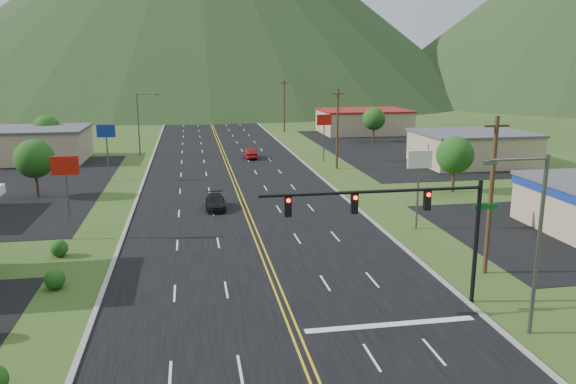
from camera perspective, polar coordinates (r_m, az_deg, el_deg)
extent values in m
cylinder|color=black|center=(32.59, 18.56, -4.87)|extent=(0.24, 0.24, 7.00)
cylinder|color=black|center=(29.41, 8.66, 0.04)|extent=(12.00, 0.18, 0.18)
cube|color=#0C591E|center=(32.25, 19.44, -1.42)|extent=(1.40, 0.06, 0.30)
cube|color=black|center=(30.62, 13.95, -0.83)|extent=(0.35, 0.28, 1.05)
sphere|color=#FF0C05|center=(30.39, 14.12, -0.27)|extent=(0.22, 0.22, 0.22)
cube|color=black|center=(29.25, 6.76, -1.18)|extent=(0.35, 0.28, 1.05)
sphere|color=#FF0C05|center=(29.00, 6.88, -0.59)|extent=(0.22, 0.22, 0.22)
cube|color=black|center=(28.46, -0.01, -1.48)|extent=(0.35, 0.28, 1.05)
sphere|color=#FF0C05|center=(28.21, 0.06, -0.89)|extent=(0.22, 0.22, 0.22)
cylinder|color=#59595E|center=(29.57, 24.08, -5.12)|extent=(0.20, 0.20, 9.00)
cylinder|color=#59595E|center=(27.82, 22.42, 3.09)|extent=(2.88, 0.12, 0.12)
cube|color=#59595E|center=(27.10, 19.82, 2.84)|extent=(0.60, 0.25, 0.18)
cylinder|color=#59595E|center=(83.90, -14.96, 6.65)|extent=(0.20, 0.20, 9.00)
cylinder|color=#59595E|center=(83.46, -14.13, 9.63)|extent=(2.88, 0.12, 0.12)
cube|color=#59595E|center=(83.38, -13.13, 9.61)|extent=(0.60, 0.25, 0.18)
cube|color=tan|center=(85.12, -25.78, 4.25)|extent=(18.00, 11.00, 4.20)
cube|color=#4C4C51|center=(84.86, -25.93, 5.75)|extent=(18.40, 11.40, 0.30)
cube|color=tan|center=(78.22, 18.24, 4.16)|extent=(14.00, 11.00, 4.00)
cube|color=#4C4C51|center=(77.95, 18.35, 5.72)|extent=(14.40, 11.40, 0.30)
cube|color=tan|center=(108.78, 7.68, 7.05)|extent=(16.00, 12.00, 4.20)
cube|color=maroon|center=(108.58, 7.71, 8.23)|extent=(16.40, 12.40, 0.30)
cylinder|color=#59595E|center=(45.38, -21.41, -1.46)|extent=(0.16, 0.16, 5.00)
cube|color=#B6140A|center=(44.74, -21.75, 2.52)|extent=(2.00, 0.18, 1.40)
cylinder|color=#59595E|center=(66.65, -17.82, 3.19)|extent=(0.16, 0.16, 5.00)
cube|color=navy|center=(66.21, -18.01, 5.92)|extent=(2.00, 0.18, 1.40)
cylinder|color=#59595E|center=(46.06, 13.02, -0.68)|extent=(0.16, 0.16, 5.00)
cube|color=white|center=(45.43, 13.23, 3.24)|extent=(2.00, 0.18, 1.40)
cylinder|color=#59595E|center=(76.02, 3.66, 4.93)|extent=(0.16, 0.16, 5.00)
cube|color=#B6140A|center=(75.64, 3.70, 7.33)|extent=(2.00, 0.18, 1.40)
cylinder|color=#382314|center=(61.22, -24.17, 0.89)|extent=(0.30, 0.30, 3.00)
sphere|color=#1B4915|center=(60.81, -24.38, 3.10)|extent=(3.84, 3.84, 3.84)
cylinder|color=#382314|center=(88.28, -23.19, 4.37)|extent=(0.30, 0.30, 3.00)
sphere|color=#1B4915|center=(88.00, -23.33, 5.91)|extent=(3.84, 3.84, 3.84)
cylinder|color=#382314|center=(60.63, 16.45, 1.40)|extent=(0.30, 0.30, 3.00)
sphere|color=#1B4915|center=(60.21, 16.60, 3.64)|extent=(3.84, 3.84, 3.84)
cylinder|color=#382314|center=(96.90, 8.67, 5.95)|extent=(0.30, 0.30, 3.00)
sphere|color=#1B4915|center=(96.64, 8.72, 7.36)|extent=(3.84, 3.84, 3.84)
cylinder|color=#382314|center=(37.01, 19.91, -0.47)|extent=(0.28, 0.28, 10.00)
cube|color=#382314|center=(36.30, 20.44, 6.30)|extent=(1.60, 0.12, 0.12)
cylinder|color=#382314|center=(71.02, 5.04, 6.37)|extent=(0.28, 0.28, 10.00)
cube|color=#382314|center=(70.65, 5.11, 9.91)|extent=(1.60, 0.12, 0.12)
cylinder|color=#382314|center=(109.98, -0.38, 8.74)|extent=(0.28, 0.28, 10.00)
cube|color=#382314|center=(109.74, -0.38, 11.04)|extent=(1.60, 0.12, 0.12)
cylinder|color=#382314|center=(149.49, -2.97, 9.85)|extent=(0.28, 0.28, 10.00)
cube|color=#382314|center=(149.31, -2.99, 11.53)|extent=(1.60, 0.12, 0.12)
imported|color=black|center=(51.82, -7.39, -1.06)|extent=(1.82, 4.40, 1.27)
imported|color=maroon|center=(79.01, -3.81, 3.91)|extent=(1.48, 4.24, 1.40)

